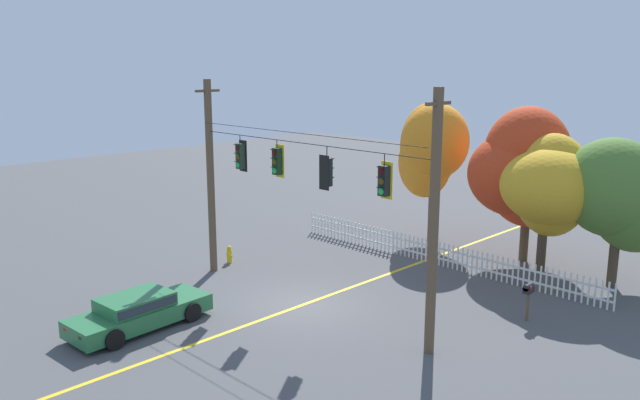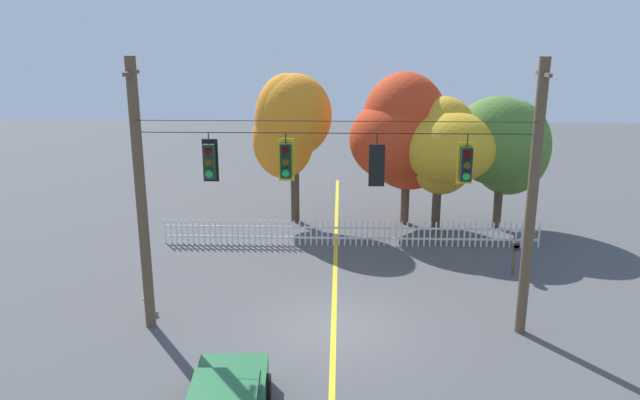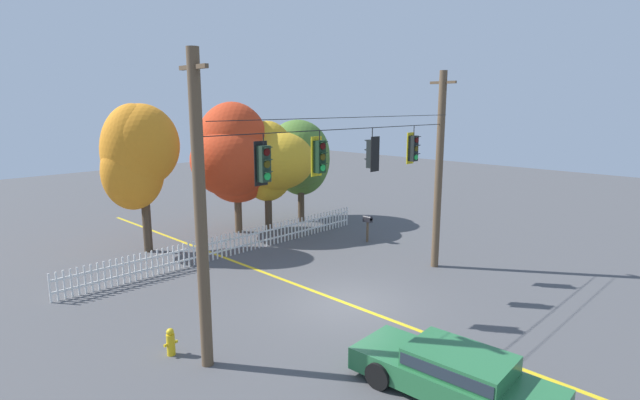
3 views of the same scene
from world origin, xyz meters
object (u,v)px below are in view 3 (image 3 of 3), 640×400
(traffic_signal_northbound_secondary, at_px, (319,157))
(roadside_mailbox, at_px, (368,221))
(traffic_signal_eastbound_side, at_px, (372,154))
(autumn_maple_near_fence, at_px, (137,154))
(fire_hydrant, at_px, (171,342))
(autumn_oak_far_east, at_px, (273,161))
(autumn_maple_mid, at_px, (234,157))
(parked_car, at_px, (455,373))
(traffic_signal_southbound_primary, at_px, (413,148))
(traffic_signal_northbound_primary, at_px, (264,164))
(autumn_maple_far_west, at_px, (300,157))

(traffic_signal_northbound_secondary, height_order, roadside_mailbox, traffic_signal_northbound_secondary)
(traffic_signal_eastbound_side, distance_m, autumn_maple_near_fence, 10.82)
(fire_hydrant, relative_size, roadside_mailbox, 0.58)
(autumn_oak_far_east, distance_m, roadside_mailbox, 5.80)
(autumn_maple_near_fence, height_order, autumn_maple_mid, autumn_maple_mid)
(traffic_signal_northbound_secondary, relative_size, autumn_maple_near_fence, 0.21)
(traffic_signal_northbound_secondary, bearing_deg, autumn_oak_far_east, 57.29)
(parked_car, xyz_separation_m, fire_hydrant, (-3.52, 6.30, -0.24))
(traffic_signal_southbound_primary, distance_m, roadside_mailbox, 6.40)
(traffic_signal_northbound_primary, xyz_separation_m, autumn_oak_far_east, (7.95, 9.12, -1.31))
(autumn_maple_near_fence, bearing_deg, fire_hydrant, -112.05)
(fire_hydrant, height_order, roadside_mailbox, roadside_mailbox)
(traffic_signal_northbound_secondary, relative_size, roadside_mailbox, 1.05)
(autumn_maple_mid, xyz_separation_m, parked_car, (-5.10, -15.32, -3.32))
(autumn_oak_far_east, bearing_deg, parked_car, -115.44)
(roadside_mailbox, bearing_deg, autumn_oak_far_east, 109.97)
(traffic_signal_northbound_primary, bearing_deg, parked_car, -77.62)
(traffic_signal_eastbound_side, height_order, fire_hydrant, traffic_signal_eastbound_side)
(traffic_signal_eastbound_side, distance_m, autumn_maple_mid, 10.33)
(traffic_signal_southbound_primary, xyz_separation_m, autumn_oak_far_east, (0.99, 9.12, -1.29))
(traffic_signal_northbound_primary, distance_m, autumn_maple_far_west, 14.41)
(traffic_signal_northbound_secondary, bearing_deg, traffic_signal_eastbound_side, -0.44)
(traffic_signal_northbound_secondary, distance_m, autumn_maple_near_fence, 10.35)
(traffic_signal_northbound_secondary, xyz_separation_m, fire_hydrant, (-4.47, 1.10, -4.64))
(traffic_signal_eastbound_side, xyz_separation_m, autumn_oak_far_east, (3.40, 9.14, -1.26))
(traffic_signal_eastbound_side, xyz_separation_m, roadside_mailbox, (5.17, 4.28, -3.87))
(autumn_oak_far_east, relative_size, autumn_maple_far_west, 1.00)
(traffic_signal_northbound_primary, bearing_deg, autumn_maple_far_west, 43.16)
(traffic_signal_northbound_secondary, xyz_separation_m, autumn_maple_near_fence, (-0.74, 10.31, -0.59))
(traffic_signal_eastbound_side, xyz_separation_m, autumn_maple_mid, (1.69, 10.14, -1.00))
(autumn_oak_far_east, xyz_separation_m, parked_car, (-6.81, -14.32, -3.06))
(roadside_mailbox, bearing_deg, traffic_signal_northbound_secondary, -150.79)
(traffic_signal_northbound_primary, distance_m, parked_car, 6.89)
(traffic_signal_eastbound_side, bearing_deg, traffic_signal_northbound_primary, 179.76)
(autumn_maple_mid, bearing_deg, fire_hydrant, -133.68)
(traffic_signal_northbound_secondary, bearing_deg, parked_car, -100.38)
(autumn_maple_mid, bearing_deg, traffic_signal_northbound_secondary, -112.28)
(autumn_maple_far_west, bearing_deg, parked_car, -121.85)
(traffic_signal_southbound_primary, xyz_separation_m, parked_car, (-5.82, -5.20, -4.35))
(traffic_signal_eastbound_side, relative_size, traffic_signal_southbound_primary, 1.02)
(parked_car, bearing_deg, traffic_signal_eastbound_side, 56.62)
(traffic_signal_northbound_secondary, bearing_deg, traffic_signal_southbound_primary, -0.00)
(traffic_signal_northbound_primary, relative_size, autumn_maple_near_fence, 0.21)
(fire_hydrant, bearing_deg, roadside_mailbox, 14.66)
(traffic_signal_southbound_primary, height_order, autumn_oak_far_east, traffic_signal_southbound_primary)
(autumn_maple_far_west, bearing_deg, traffic_signal_northbound_primary, -136.84)
(autumn_oak_far_east, xyz_separation_m, autumn_maple_far_west, (2.51, 0.69, -0.01))
(traffic_signal_northbound_secondary, height_order, autumn_oak_far_east, traffic_signal_northbound_secondary)
(traffic_signal_northbound_primary, distance_m, traffic_signal_eastbound_side, 4.55)
(traffic_signal_eastbound_side, distance_m, fire_hydrant, 8.37)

